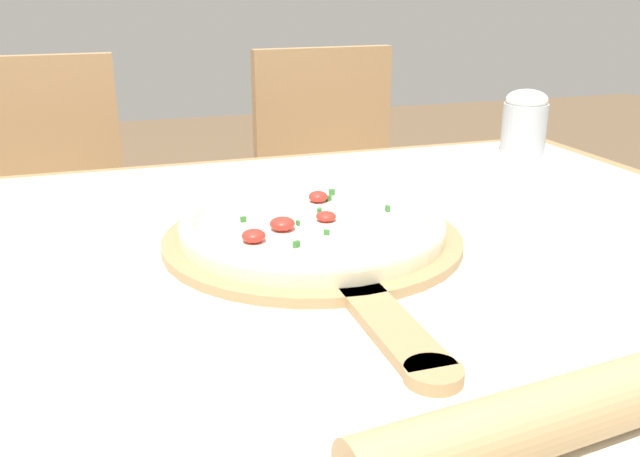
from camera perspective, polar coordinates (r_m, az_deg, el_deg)
The scene contains 8 objects.
dining_table at distance 0.85m, azimuth -3.02°, elevation -8.14°, with size 1.42×1.02×0.72m.
towel_cloth at distance 0.81m, azimuth -3.14°, elevation -2.36°, with size 1.34×0.94×0.00m.
pizza_peel at distance 0.82m, azimuth -0.25°, elevation -1.31°, with size 0.37×0.54×0.01m.
pizza at distance 0.83m, azimuth -0.65°, elevation 0.32°, with size 0.33×0.33×0.03m.
rolling_pin at distance 0.52m, azimuth 21.41°, elevation -13.73°, with size 0.46×0.09×0.05m.
chair_left at distance 1.71m, azimuth -22.03°, elevation 0.51°, with size 0.42×0.42×0.88m.
chair_right at distance 1.80m, azimuth 1.27°, elevation 2.84°, with size 0.42×0.42×0.88m.
flour_cup at distance 1.36m, azimuth 16.86°, elevation 8.64°, with size 0.08×0.08×0.12m.
Camera 1 is at (-0.19, -0.73, 1.03)m, focal length 38.00 mm.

